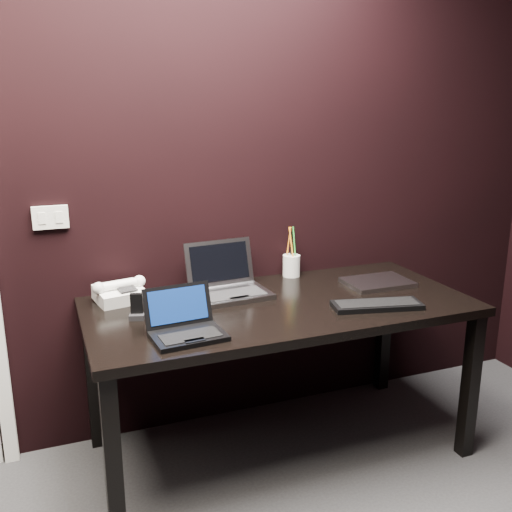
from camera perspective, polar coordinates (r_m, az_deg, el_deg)
name	(u,v)px	position (r m, az deg, el deg)	size (l,w,h in m)	color
wall_back	(188,170)	(2.70, -6.84, 8.58)	(4.00, 4.00, 0.00)	black
wall_switch	(50,217)	(2.63, -19.87, 3.65)	(0.15, 0.02, 0.10)	silver
desk	(280,319)	(2.57, 2.39, -6.30)	(1.70, 0.80, 0.74)	black
netbook	(185,327)	(2.20, -7.07, -7.04)	(0.29, 0.26, 0.17)	black
silver_laptop	(228,285)	(2.64, -2.77, -2.95)	(0.36, 0.33, 0.23)	gray
ext_keyboard	(377,305)	(2.53, 12.00, -4.81)	(0.41, 0.21, 0.02)	black
closed_laptop	(377,282)	(2.85, 12.05, -2.59)	(0.32, 0.23, 0.02)	#9B9BA0
desk_phone	(119,292)	(2.61, -13.51, -3.56)	(0.25, 0.22, 0.12)	silver
mobile_phone	(137,309)	(2.40, -11.82, -5.23)	(0.07, 0.07, 0.11)	black
pen_cup	(291,265)	(2.92, 3.56, -0.87)	(0.10, 0.10, 0.26)	silver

